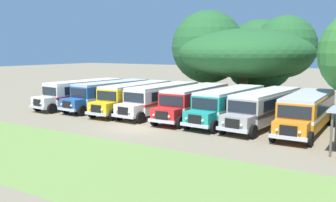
{
  "coord_description": "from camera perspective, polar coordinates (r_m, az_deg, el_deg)",
  "views": [
    {
      "loc": [
        17.2,
        -22.76,
        6.11
      ],
      "look_at": [
        0.0,
        4.83,
        1.6
      ],
      "focal_mm": 39.25,
      "sensor_mm": 36.0,
      "label": 1
    }
  ],
  "objects": [
    {
      "name": "broad_shade_tree",
      "position": [
        44.26,
        11.99,
        7.45
      ],
      "size": [
        15.95,
        17.56,
        10.7
      ],
      "color": "brown",
      "rests_on": "ground_plane"
    },
    {
      "name": "parked_bus_slot_5",
      "position": [
        31.97,
        9.5,
        -0.36
      ],
      "size": [
        3.22,
        10.92,
        2.82
      ],
      "rotation": [
        0.0,
        0.0,
        -1.63
      ],
      "color": "teal",
      "rests_on": "ground_plane"
    },
    {
      "name": "parked_bus_slot_1",
      "position": [
        39.21,
        -8.93,
        1.17
      ],
      "size": [
        3.35,
        10.94,
        2.82
      ],
      "rotation": [
        0.0,
        0.0,
        -1.64
      ],
      "color": "#23519E",
      "rests_on": "ground_plane"
    },
    {
      "name": "parked_bus_slot_0",
      "position": [
        41.09,
        -13.03,
        1.36
      ],
      "size": [
        3.5,
        10.97,
        2.82
      ],
      "rotation": [
        0.0,
        0.0,
        -1.66
      ],
      "color": "silver",
      "rests_on": "ground_plane"
    },
    {
      "name": "parked_bus_slot_7",
      "position": [
        29.87,
        20.81,
        -1.35
      ],
      "size": [
        2.72,
        10.84,
        2.82
      ],
      "rotation": [
        0.0,
        0.0,
        -1.57
      ],
      "color": "orange",
      "rests_on": "ground_plane"
    },
    {
      "name": "parked_bus_slot_2",
      "position": [
        36.76,
        -5.13,
        0.79
      ],
      "size": [
        2.8,
        10.85,
        2.82
      ],
      "rotation": [
        0.0,
        0.0,
        -1.56
      ],
      "color": "yellow",
      "rests_on": "ground_plane"
    },
    {
      "name": "parked_bus_slot_4",
      "position": [
        33.41,
        4.21,
        0.08
      ],
      "size": [
        2.81,
        10.86,
        2.82
      ],
      "rotation": [
        0.0,
        0.0,
        -1.56
      ],
      "color": "red",
      "rests_on": "ground_plane"
    },
    {
      "name": "parked_bus_slot_6",
      "position": [
        30.88,
        14.88,
        -0.8
      ],
      "size": [
        3.57,
        10.97,
        2.82
      ],
      "rotation": [
        0.0,
        0.0,
        -1.67
      ],
      "color": "#9E9993",
      "rests_on": "ground_plane"
    },
    {
      "name": "foreground_grass_strip",
      "position": [
        23.14,
        -17.99,
        -7.8
      ],
      "size": [
        80.0,
        9.24,
        0.01
      ],
      "primitive_type": "cube",
      "color": "olive",
      "rests_on": "ground_plane"
    },
    {
      "name": "ground_plane",
      "position": [
        29.18,
        -5.04,
        -4.22
      ],
      "size": [
        220.0,
        220.0,
        0.0
      ],
      "primitive_type": "plane",
      "color": "#84755B"
    },
    {
      "name": "parked_bus_slot_3",
      "position": [
        35.3,
        -0.92,
        0.52
      ],
      "size": [
        3.01,
        10.88,
        2.82
      ],
      "rotation": [
        0.0,
        0.0,
        -1.61
      ],
      "color": "silver",
      "rests_on": "ground_plane"
    }
  ]
}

